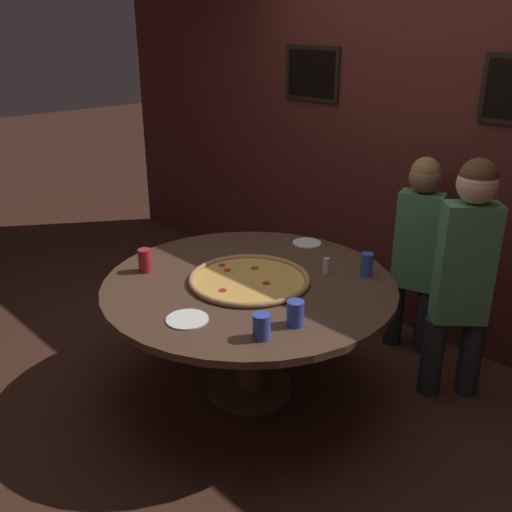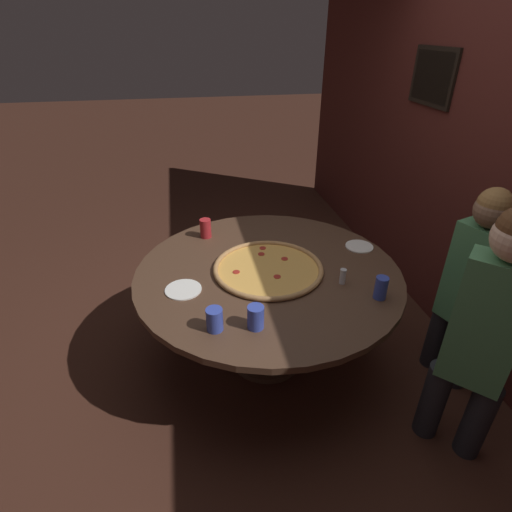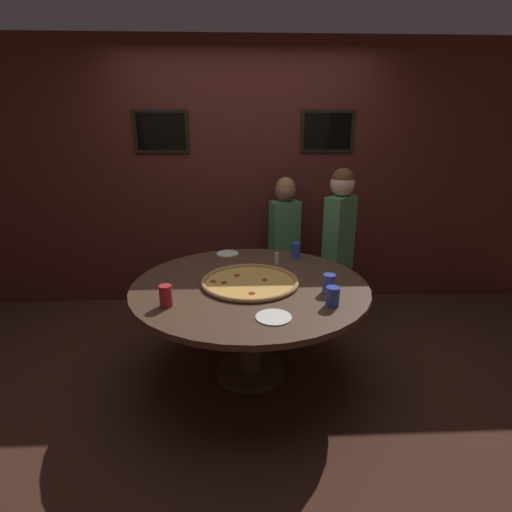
{
  "view_description": "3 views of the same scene",
  "coord_description": "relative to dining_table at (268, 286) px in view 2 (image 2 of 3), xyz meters",
  "views": [
    {
      "loc": [
        2.17,
        -2.0,
        2.11
      ],
      "look_at": [
        -0.0,
        0.06,
        0.88
      ],
      "focal_mm": 40.0,
      "sensor_mm": 36.0,
      "label": 1
    },
    {
      "loc": [
        2.08,
        -0.48,
        2.08
      ],
      "look_at": [
        0.04,
        -0.08,
        0.87
      ],
      "focal_mm": 28.0,
      "sensor_mm": 36.0,
      "label": 2
    },
    {
      "loc": [
        -0.08,
        -2.62,
        1.81
      ],
      "look_at": [
        0.04,
        -0.06,
        0.97
      ],
      "focal_mm": 28.0,
      "sensor_mm": 36.0,
      "label": 3
    }
  ],
  "objects": [
    {
      "name": "drink_cup_near_right",
      "position": [
        0.41,
        0.56,
        0.19
      ],
      "size": [
        0.07,
        0.07,
        0.13
      ],
      "primitive_type": "cylinder",
      "color": "#384CB7",
      "rests_on": "dining_table"
    },
    {
      "name": "drink_cup_centre_back",
      "position": [
        0.52,
        -0.18,
        0.18
      ],
      "size": [
        0.09,
        0.09,
        0.13
      ],
      "primitive_type": "cylinder",
      "color": "#384CB7",
      "rests_on": "dining_table"
    },
    {
      "name": "white_plate_right_side",
      "position": [
        -0.17,
        0.69,
        0.12
      ],
      "size": [
        0.19,
        0.19,
        0.01
      ],
      "primitive_type": "cylinder",
      "color": "white",
      "rests_on": "dining_table"
    },
    {
      "name": "diner_side_right",
      "position": [
        0.38,
        1.15,
        0.14
      ],
      "size": [
        0.35,
        0.23,
        1.34
      ],
      "rotation": [
        0.0,
        0.0,
        -2.83
      ],
      "color": "#232328",
      "rests_on": "ground_plane"
    },
    {
      "name": "drink_cup_near_left",
      "position": [
        -0.53,
        -0.35,
        0.19
      ],
      "size": [
        0.08,
        0.08,
        0.14
      ],
      "primitive_type": "cylinder",
      "color": "#B22328",
      "rests_on": "dining_table"
    },
    {
      "name": "white_plate_beside_cup",
      "position": [
        0.12,
        -0.53,
        0.12
      ],
      "size": [
        0.21,
        0.21,
        0.01
      ],
      "primitive_type": "cylinder",
      "color": "white",
      "rests_on": "dining_table"
    },
    {
      "name": "diner_far_left",
      "position": [
        0.85,
        0.87,
        0.21
      ],
      "size": [
        0.35,
        0.35,
        1.46
      ],
      "rotation": [
        0.0,
        0.0,
        -2.37
      ],
      "color": "#232328",
      "rests_on": "ground_plane"
    },
    {
      "name": "back_wall",
      "position": [
        0.0,
        1.44,
        0.69
      ],
      "size": [
        6.4,
        0.08,
        2.6
      ],
      "color": "#4C1E19",
      "rests_on": "ground_plane"
    },
    {
      "name": "giant_pizza",
      "position": [
        -0.0,
        -0.0,
        0.13
      ],
      "size": [
        0.7,
        0.7,
        0.03
      ],
      "color": "#E5A84C",
      "rests_on": "dining_table"
    },
    {
      "name": "dining_table",
      "position": [
        0.0,
        0.0,
        0.0
      ],
      "size": [
        1.67,
        1.67,
        0.74
      ],
      "color": "#4C3323",
      "rests_on": "ground_plane"
    },
    {
      "name": "ground_plane",
      "position": [
        0.0,
        0.0,
        -0.62
      ],
      "size": [
        24.0,
        24.0,
        0.0
      ],
      "primitive_type": "plane",
      "color": "#422319"
    },
    {
      "name": "condiment_shaker",
      "position": [
        0.23,
        0.4,
        0.17
      ],
      "size": [
        0.04,
        0.04,
        0.1
      ],
      "color": "silver",
      "rests_on": "dining_table"
    },
    {
      "name": "drink_cup_far_right",
      "position": [
        0.5,
        -0.39,
        0.18
      ],
      "size": [
        0.09,
        0.09,
        0.12
      ],
      "primitive_type": "cylinder",
      "color": "#384CB7",
      "rests_on": "dining_table"
    }
  ]
}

